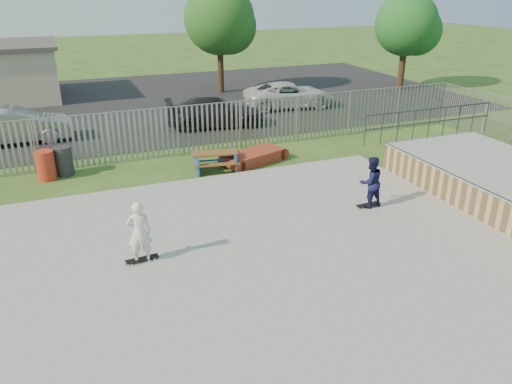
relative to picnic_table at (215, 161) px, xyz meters
name	(u,v)px	position (x,y,z in m)	size (l,w,h in m)	color
ground	(229,274)	(-1.87, -6.93, -0.35)	(120.00, 120.00, 0.00)	#35551D
concrete_slab	(229,271)	(-1.87, -6.93, -0.27)	(15.00, 12.00, 0.15)	gray
quarter_pipe	(500,182)	(7.62, -5.89, 0.21)	(5.50, 7.05, 2.19)	tan
fence	(211,168)	(-0.87, -2.34, 0.65)	(26.04, 16.02, 2.00)	gray
picnic_table	(215,161)	(0.00, 0.00, 0.00)	(1.82, 1.58, 0.69)	brown
funbox	(254,157)	(1.62, 0.22, -0.13)	(2.47, 1.80, 0.45)	maroon
trash_bin_red	(46,165)	(-5.79, 1.27, 0.18)	(0.63, 0.63, 1.05)	#B12D1B
trash_bin_grey	(64,161)	(-5.18, 1.55, 0.17)	(0.63, 0.63, 1.04)	#292A2C
parking_lot	(119,105)	(-1.87, 12.07, -0.34)	(40.00, 18.00, 0.02)	black
car_silver	(15,126)	(-6.93, 6.34, 0.43)	(1.60, 4.59, 1.51)	#A2A1A6
car_dark	(216,112)	(1.83, 5.70, 0.35)	(1.90, 4.67, 1.35)	black
car_white	(289,95)	(6.76, 7.96, 0.35)	(2.26, 4.90, 1.36)	silver
tree_mid	(219,19)	(4.56, 13.21, 4.02)	(4.21, 4.21, 6.49)	#3E2918
tree_right	(407,25)	(15.57, 9.85, 3.64)	(3.85, 3.85, 5.94)	#412E1A
skateboard_a	(368,205)	(3.22, -5.15, -0.16)	(0.81, 0.25, 0.08)	black
skateboard_b	(142,260)	(-3.72, -5.83, -0.16)	(0.81, 0.26, 0.08)	black
skater_navy	(371,182)	(3.22, -5.15, 0.59)	(0.77, 0.60, 1.58)	#14143F
skater_white	(139,232)	(-3.72, -5.83, 0.59)	(0.58, 0.38, 1.58)	silver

